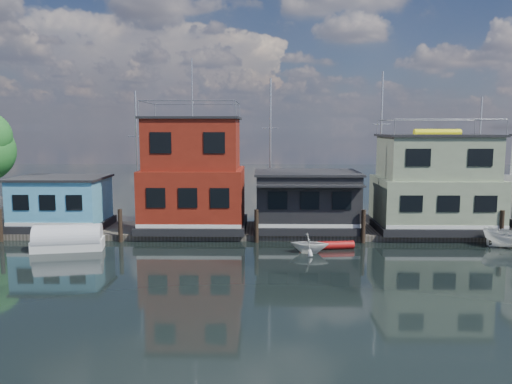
{
  "coord_description": "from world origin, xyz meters",
  "views": [
    {
      "loc": [
        -3.49,
        -22.98,
        7.53
      ],
      "look_at": [
        -4.08,
        12.0,
        3.0
      ],
      "focal_mm": 35.0,
      "sensor_mm": 36.0,
      "label": 1
    }
  ],
  "objects_px": {
    "houseboat_red": "(193,176)",
    "red_kayak": "(327,245)",
    "houseboat_blue": "(61,203)",
    "houseboat_dark": "(306,200)",
    "dinghy_white": "(309,243)",
    "tarp_runabout": "(68,240)",
    "houseboat_green": "(435,185)"
  },
  "relations": [
    {
      "from": "tarp_runabout",
      "to": "red_kayak",
      "type": "bearing_deg",
      "value": -9.7
    },
    {
      "from": "houseboat_blue",
      "to": "houseboat_dark",
      "type": "xyz_separation_m",
      "value": [
        17.5,
        -0.02,
        0.21
      ]
    },
    {
      "from": "houseboat_green",
      "to": "tarp_runabout",
      "type": "bearing_deg",
      "value": -168.24
    },
    {
      "from": "houseboat_blue",
      "to": "dinghy_white",
      "type": "distance_m",
      "value": 18.17
    },
    {
      "from": "houseboat_green",
      "to": "dinghy_white",
      "type": "height_order",
      "value": "houseboat_green"
    },
    {
      "from": "houseboat_green",
      "to": "houseboat_blue",
      "type": "bearing_deg",
      "value": -180.0
    },
    {
      "from": "houseboat_dark",
      "to": "red_kayak",
      "type": "relative_size",
      "value": 2.16
    },
    {
      "from": "houseboat_red",
      "to": "dinghy_white",
      "type": "distance_m",
      "value": 10.13
    },
    {
      "from": "red_kayak",
      "to": "houseboat_blue",
      "type": "bearing_deg",
      "value": 158.2
    },
    {
      "from": "houseboat_red",
      "to": "red_kayak",
      "type": "relative_size",
      "value": 3.46
    },
    {
      "from": "houseboat_blue",
      "to": "red_kayak",
      "type": "bearing_deg",
      "value": -13.99
    },
    {
      "from": "houseboat_green",
      "to": "red_kayak",
      "type": "bearing_deg",
      "value": -150.44
    },
    {
      "from": "houseboat_green",
      "to": "tarp_runabout",
      "type": "xyz_separation_m",
      "value": [
        -24.12,
        -5.02,
        -2.92
      ]
    },
    {
      "from": "houseboat_red",
      "to": "dinghy_white",
      "type": "xyz_separation_m",
      "value": [
        7.73,
        -5.52,
        -3.5
      ]
    },
    {
      "from": "houseboat_dark",
      "to": "red_kayak",
      "type": "xyz_separation_m",
      "value": [
        0.91,
        -4.57,
        -2.17
      ]
    },
    {
      "from": "houseboat_red",
      "to": "tarp_runabout",
      "type": "height_order",
      "value": "houseboat_red"
    },
    {
      "from": "tarp_runabout",
      "to": "houseboat_dark",
      "type": "bearing_deg",
      "value": 7.06
    },
    {
      "from": "red_kayak",
      "to": "dinghy_white",
      "type": "height_order",
      "value": "dinghy_white"
    },
    {
      "from": "houseboat_blue",
      "to": "dinghy_white",
      "type": "relative_size",
      "value": 2.78
    },
    {
      "from": "houseboat_dark",
      "to": "tarp_runabout",
      "type": "distance_m",
      "value": 16.03
    },
    {
      "from": "tarp_runabout",
      "to": "dinghy_white",
      "type": "height_order",
      "value": "tarp_runabout"
    },
    {
      "from": "houseboat_dark",
      "to": "tarp_runabout",
      "type": "xyz_separation_m",
      "value": [
        -15.12,
        -5.0,
        -1.78
      ]
    },
    {
      "from": "houseboat_blue",
      "to": "tarp_runabout",
      "type": "height_order",
      "value": "houseboat_blue"
    },
    {
      "from": "houseboat_blue",
      "to": "red_kayak",
      "type": "height_order",
      "value": "houseboat_blue"
    },
    {
      "from": "dinghy_white",
      "to": "tarp_runabout",
      "type": "bearing_deg",
      "value": 97.15
    },
    {
      "from": "houseboat_green",
      "to": "houseboat_dark",
      "type": "bearing_deg",
      "value": -179.88
    },
    {
      "from": "houseboat_blue",
      "to": "houseboat_green",
      "type": "relative_size",
      "value": 0.76
    },
    {
      "from": "houseboat_dark",
      "to": "dinghy_white",
      "type": "relative_size",
      "value": 3.21
    },
    {
      "from": "houseboat_blue",
      "to": "houseboat_green",
      "type": "height_order",
      "value": "houseboat_green"
    },
    {
      "from": "houseboat_red",
      "to": "houseboat_green",
      "type": "xyz_separation_m",
      "value": [
        17.0,
        0.0,
        -0.55
      ]
    },
    {
      "from": "tarp_runabout",
      "to": "red_kayak",
      "type": "relative_size",
      "value": 1.29
    },
    {
      "from": "houseboat_red",
      "to": "tarp_runabout",
      "type": "relative_size",
      "value": 2.68
    }
  ]
}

